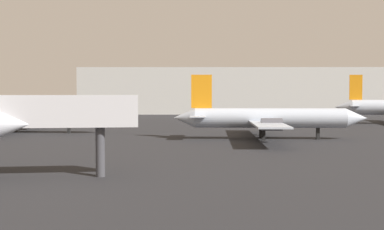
# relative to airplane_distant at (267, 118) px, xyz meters

# --- Properties ---
(airplane_distant) EXTENTS (26.26, 27.23, 8.78)m
(airplane_distant) POSITION_rel_airplane_distant_xyz_m (0.00, 0.00, 0.00)
(airplane_distant) COLOR #B2BCCC
(airplane_distant) RESTS_ON ground_plane
(airplane_far_left) EXTENTS (31.82, 27.20, 9.24)m
(airplane_far_left) POSITION_rel_airplane_distant_xyz_m (-38.00, 10.11, 0.43)
(airplane_far_left) COLOR silver
(airplane_far_left) RESTS_ON ground_plane
(terminal_building) EXTENTS (87.47, 20.90, 13.48)m
(terminal_building) POSITION_rel_airplane_distant_xyz_m (0.33, 82.31, 3.86)
(terminal_building) COLOR #B7B7B2
(terminal_building) RESTS_ON ground_plane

